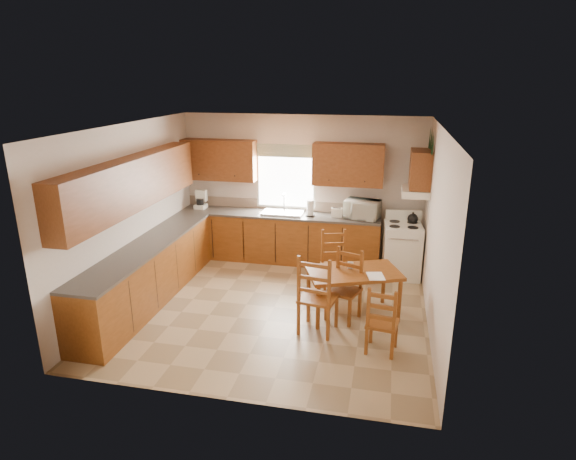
% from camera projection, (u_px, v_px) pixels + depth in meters
% --- Properties ---
extents(floor, '(4.50, 4.50, 0.00)m').
position_uv_depth(floor, '(274.00, 307.00, 7.32)').
color(floor, tan).
rests_on(floor, ground).
extents(ceiling, '(4.50, 4.50, 0.00)m').
position_uv_depth(ceiling, '(273.00, 127.00, 6.49)').
color(ceiling, brown).
rests_on(ceiling, floor).
extents(wall_left, '(4.50, 4.50, 0.00)m').
position_uv_depth(wall_left, '(131.00, 213.00, 7.35)').
color(wall_left, beige).
rests_on(wall_left, floor).
extents(wall_right, '(4.50, 4.50, 0.00)m').
position_uv_depth(wall_right, '(436.00, 232.00, 6.46)').
color(wall_right, beige).
rests_on(wall_right, floor).
extents(wall_back, '(4.50, 4.50, 0.00)m').
position_uv_depth(wall_back, '(302.00, 188.00, 9.00)').
color(wall_back, beige).
rests_on(wall_back, floor).
extents(wall_front, '(4.50, 4.50, 0.00)m').
position_uv_depth(wall_front, '(220.00, 286.00, 4.81)').
color(wall_front, beige).
rests_on(wall_front, floor).
extents(lower_cab_back, '(3.75, 0.60, 0.88)m').
position_uv_depth(lower_cab_back, '(279.00, 238.00, 9.07)').
color(lower_cab_back, brown).
rests_on(lower_cab_back, floor).
extents(lower_cab_left, '(0.60, 3.60, 0.88)m').
position_uv_depth(lower_cab_left, '(149.00, 274.00, 7.43)').
color(lower_cab_left, brown).
rests_on(lower_cab_left, floor).
extents(counter_back, '(3.75, 0.63, 0.04)m').
position_uv_depth(counter_back, '(279.00, 214.00, 8.93)').
color(counter_back, '#49433E').
rests_on(counter_back, lower_cab_back).
extents(counter_left, '(0.63, 3.60, 0.04)m').
position_uv_depth(counter_left, '(147.00, 246.00, 7.29)').
color(counter_left, '#49433E').
rests_on(counter_left, lower_cab_left).
extents(backsplash, '(3.75, 0.01, 0.18)m').
position_uv_depth(backsplash, '(282.00, 205.00, 9.17)').
color(backsplash, '#87725E').
rests_on(backsplash, counter_back).
extents(upper_cab_back_left, '(1.41, 0.33, 0.75)m').
position_uv_depth(upper_cab_back_left, '(219.00, 160.00, 9.00)').
color(upper_cab_back_left, brown).
rests_on(upper_cab_back_left, wall_back).
extents(upper_cab_back_right, '(1.25, 0.33, 0.75)m').
position_uv_depth(upper_cab_back_right, '(348.00, 165.00, 8.52)').
color(upper_cab_back_right, brown).
rests_on(upper_cab_back_right, wall_back).
extents(upper_cab_left, '(0.33, 3.60, 0.75)m').
position_uv_depth(upper_cab_left, '(132.00, 184.00, 7.02)').
color(upper_cab_left, brown).
rests_on(upper_cab_left, wall_left).
extents(upper_cab_stove, '(0.33, 0.62, 0.62)m').
position_uv_depth(upper_cab_stove, '(420.00, 169.00, 7.86)').
color(upper_cab_stove, brown).
rests_on(upper_cab_stove, wall_right).
extents(range_hood, '(0.44, 0.62, 0.12)m').
position_uv_depth(range_hood, '(415.00, 192.00, 7.99)').
color(range_hood, white).
rests_on(range_hood, wall_right).
extents(window_frame, '(1.13, 0.02, 1.18)m').
position_uv_depth(window_frame, '(286.00, 177.00, 8.97)').
color(window_frame, white).
rests_on(window_frame, wall_back).
extents(window_pane, '(1.05, 0.01, 1.10)m').
position_uv_depth(window_pane, '(286.00, 177.00, 8.97)').
color(window_pane, white).
rests_on(window_pane, wall_back).
extents(window_valance, '(1.19, 0.01, 0.24)m').
position_uv_depth(window_valance, '(285.00, 151.00, 8.79)').
color(window_valance, '#48653C').
rests_on(window_valance, wall_back).
extents(sink_basin, '(0.75, 0.45, 0.04)m').
position_uv_depth(sink_basin, '(283.00, 213.00, 8.91)').
color(sink_basin, silver).
rests_on(sink_basin, counter_back).
extents(pine_decal_a, '(0.22, 0.22, 0.36)m').
position_uv_depth(pine_decal_a, '(433.00, 142.00, 7.39)').
color(pine_decal_a, black).
rests_on(pine_decal_a, wall_right).
extents(pine_decal_b, '(0.22, 0.22, 0.36)m').
position_uv_depth(pine_decal_b, '(432.00, 137.00, 7.68)').
color(pine_decal_b, black).
rests_on(pine_decal_b, wall_right).
extents(pine_decal_c, '(0.22, 0.22, 0.36)m').
position_uv_depth(pine_decal_c, '(430.00, 137.00, 7.99)').
color(pine_decal_c, black).
rests_on(pine_decal_c, wall_right).
extents(stove, '(0.67, 0.69, 0.92)m').
position_uv_depth(stove, '(402.00, 251.00, 8.33)').
color(stove, white).
rests_on(stove, floor).
extents(coffeemaker, '(0.27, 0.29, 0.33)m').
position_uv_depth(coffeemaker, '(200.00, 200.00, 9.22)').
color(coffeemaker, white).
rests_on(coffeemaker, counter_back).
extents(paper_towel, '(0.14, 0.14, 0.29)m').
position_uv_depth(paper_towel, '(310.00, 208.00, 8.73)').
color(paper_towel, white).
rests_on(paper_towel, counter_back).
extents(toaster, '(0.21, 0.15, 0.16)m').
position_uv_depth(toaster, '(337.00, 213.00, 8.69)').
color(toaster, white).
rests_on(toaster, counter_back).
extents(microwave, '(0.63, 0.51, 0.33)m').
position_uv_depth(microwave, '(362.00, 209.00, 8.57)').
color(microwave, white).
rests_on(microwave, counter_back).
extents(dining_table, '(1.48, 1.17, 0.70)m').
position_uv_depth(dining_table, '(353.00, 293.00, 6.98)').
color(dining_table, brown).
rests_on(dining_table, floor).
extents(chair_near_left, '(0.55, 0.53, 1.13)m').
position_uv_depth(chair_near_left, '(318.00, 293.00, 6.47)').
color(chair_near_left, brown).
rests_on(chair_near_left, floor).
extents(chair_near_right, '(0.43, 0.41, 0.90)m').
position_uv_depth(chair_near_right, '(383.00, 319.00, 6.03)').
color(chair_near_right, brown).
rests_on(chair_near_right, floor).
extents(chair_far_left, '(0.54, 0.53, 1.01)m').
position_uv_depth(chair_far_left, '(344.00, 286.00, 6.83)').
color(chair_far_left, brown).
rests_on(chair_far_left, floor).
extents(chair_far_right, '(0.51, 0.50, 1.00)m').
position_uv_depth(chair_far_right, '(335.00, 263.00, 7.71)').
color(chair_far_right, brown).
rests_on(chair_far_right, floor).
extents(table_paper, '(0.29, 0.34, 0.00)m').
position_uv_depth(table_paper, '(376.00, 276.00, 6.70)').
color(table_paper, white).
rests_on(table_paper, dining_table).
extents(table_card, '(0.08, 0.03, 0.11)m').
position_uv_depth(table_card, '(350.00, 265.00, 6.94)').
color(table_card, white).
rests_on(table_card, dining_table).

